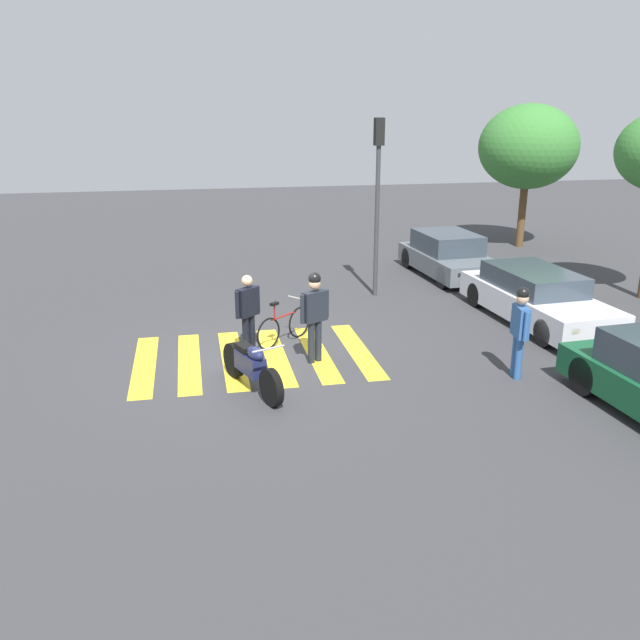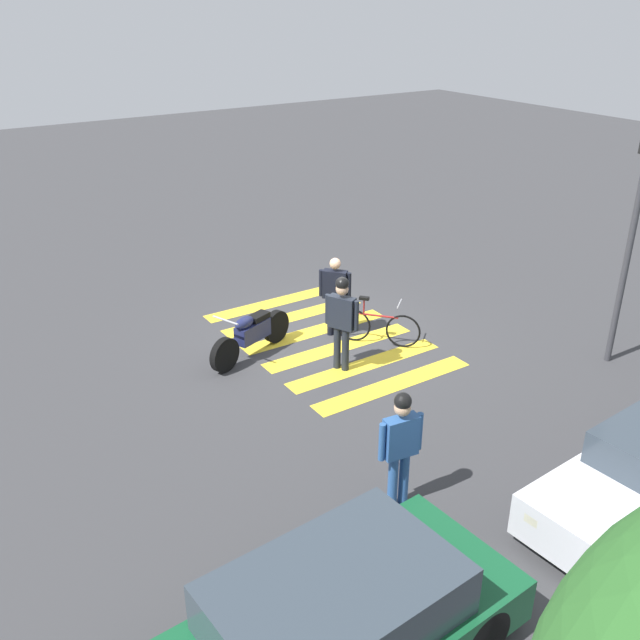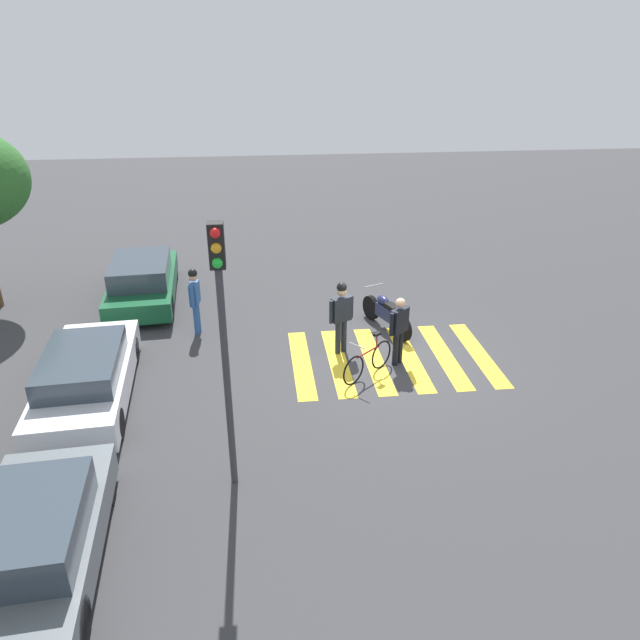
{
  "view_description": "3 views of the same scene",
  "coord_description": "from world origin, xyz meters",
  "px_view_note": "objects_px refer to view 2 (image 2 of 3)",
  "views": [
    {
      "loc": [
        13.01,
        -1.17,
        5.07
      ],
      "look_at": [
        -0.11,
        1.44,
        0.7
      ],
      "focal_mm": 37.05,
      "sensor_mm": 36.0,
      "label": 1
    },
    {
      "loc": [
        7.3,
        10.95,
        6.62
      ],
      "look_at": [
        0.85,
        1.05,
        1.07
      ],
      "focal_mm": 39.33,
      "sensor_mm": 36.0,
      "label": 2
    },
    {
      "loc": [
        -12.64,
        3.23,
        7.12
      ],
      "look_at": [
        0.27,
        1.77,
        1.03
      ],
      "focal_mm": 33.16,
      "sensor_mm": 36.0,
      "label": 3
    }
  ],
  "objects_px": {
    "officer_on_foot": "(342,316)",
    "officer_by_motorcycle": "(335,292)",
    "leaning_bicycle": "(378,327)",
    "police_motorcycle": "(251,334)",
    "traffic_light_pole": "(638,205)",
    "car_green_compact": "(323,635)",
    "pedestrian_bystander": "(401,442)"
  },
  "relations": [
    {
      "from": "car_green_compact",
      "to": "traffic_light_pole",
      "type": "relative_size",
      "value": 1.0
    },
    {
      "from": "officer_by_motorcycle",
      "to": "traffic_light_pole",
      "type": "xyz_separation_m",
      "value": [
        -3.92,
        3.89,
        2.17
      ]
    },
    {
      "from": "traffic_light_pole",
      "to": "officer_by_motorcycle",
      "type": "bearing_deg",
      "value": -44.79
    },
    {
      "from": "leaning_bicycle",
      "to": "pedestrian_bystander",
      "type": "distance_m",
      "value": 5.06
    },
    {
      "from": "officer_on_foot",
      "to": "officer_by_motorcycle",
      "type": "bearing_deg",
      "value": -119.28
    },
    {
      "from": "pedestrian_bystander",
      "to": "car_green_compact",
      "type": "xyz_separation_m",
      "value": [
        2.44,
        1.78,
        -0.41
      ]
    },
    {
      "from": "officer_on_foot",
      "to": "traffic_light_pole",
      "type": "bearing_deg",
      "value": 150.74
    },
    {
      "from": "car_green_compact",
      "to": "officer_on_foot",
      "type": "bearing_deg",
      "value": -126.3
    },
    {
      "from": "officer_on_foot",
      "to": "traffic_light_pole",
      "type": "distance_m",
      "value": 5.69
    },
    {
      "from": "car_green_compact",
      "to": "police_motorcycle",
      "type": "bearing_deg",
      "value": -112.35
    },
    {
      "from": "traffic_light_pole",
      "to": "leaning_bicycle",
      "type": "bearing_deg",
      "value": -41.91
    },
    {
      "from": "officer_on_foot",
      "to": "traffic_light_pole",
      "type": "relative_size",
      "value": 0.4
    },
    {
      "from": "police_motorcycle",
      "to": "officer_by_motorcycle",
      "type": "distance_m",
      "value": 1.98
    },
    {
      "from": "officer_on_foot",
      "to": "officer_by_motorcycle",
      "type": "distance_m",
      "value": 1.48
    },
    {
      "from": "officer_on_foot",
      "to": "officer_by_motorcycle",
      "type": "xyz_separation_m",
      "value": [
        -0.72,
        -1.29,
        -0.13
      ]
    },
    {
      "from": "leaning_bicycle",
      "to": "police_motorcycle",
      "type": "bearing_deg",
      "value": -21.72
    },
    {
      "from": "pedestrian_bystander",
      "to": "officer_by_motorcycle",
      "type": "bearing_deg",
      "value": -114.82
    },
    {
      "from": "police_motorcycle",
      "to": "car_green_compact",
      "type": "relative_size",
      "value": 0.45
    },
    {
      "from": "police_motorcycle",
      "to": "car_green_compact",
      "type": "distance_m",
      "value": 7.45
    },
    {
      "from": "leaning_bicycle",
      "to": "officer_by_motorcycle",
      "type": "bearing_deg",
      "value": -58.47
    },
    {
      "from": "officer_by_motorcycle",
      "to": "pedestrian_bystander",
      "type": "xyz_separation_m",
      "value": [
        2.3,
        4.98,
        0.07
      ]
    },
    {
      "from": "car_green_compact",
      "to": "traffic_light_pole",
      "type": "height_order",
      "value": "traffic_light_pole"
    },
    {
      "from": "car_green_compact",
      "to": "traffic_light_pole",
      "type": "bearing_deg",
      "value": -161.67
    },
    {
      "from": "police_motorcycle",
      "to": "officer_on_foot",
      "type": "xyz_separation_m",
      "value": [
        -1.18,
        1.42,
        0.65
      ]
    },
    {
      "from": "pedestrian_bystander",
      "to": "traffic_light_pole",
      "type": "distance_m",
      "value": 6.65
    },
    {
      "from": "pedestrian_bystander",
      "to": "traffic_light_pole",
      "type": "xyz_separation_m",
      "value": [
        -6.22,
        -1.09,
        2.1
      ]
    },
    {
      "from": "traffic_light_pole",
      "to": "car_green_compact",
      "type": "bearing_deg",
      "value": 18.33
    },
    {
      "from": "police_motorcycle",
      "to": "leaning_bicycle",
      "type": "height_order",
      "value": "police_motorcycle"
    },
    {
      "from": "officer_on_foot",
      "to": "car_green_compact",
      "type": "height_order",
      "value": "officer_on_foot"
    },
    {
      "from": "officer_by_motorcycle",
      "to": "traffic_light_pole",
      "type": "relative_size",
      "value": 0.36
    },
    {
      "from": "leaning_bicycle",
      "to": "officer_by_motorcycle",
      "type": "relative_size",
      "value": 0.79
    },
    {
      "from": "pedestrian_bystander",
      "to": "car_green_compact",
      "type": "height_order",
      "value": "pedestrian_bystander"
    }
  ]
}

